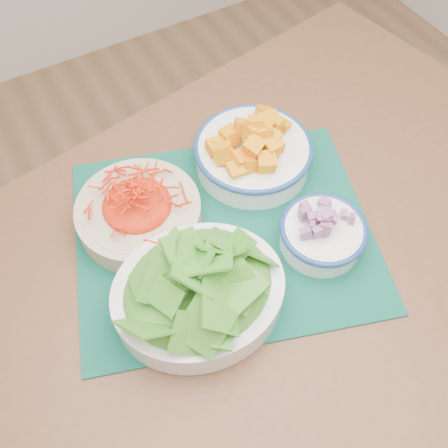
% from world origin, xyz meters
% --- Properties ---
extents(table, '(1.43, 1.09, 0.75)m').
position_xyz_m(table, '(0.06, 0.31, 0.66)').
color(table, brown).
rests_on(table, ground).
extents(placemat, '(0.65, 0.58, 0.00)m').
position_xyz_m(placemat, '(-0.01, 0.37, 0.75)').
color(placemat, '#05352A').
rests_on(placemat, table).
extents(carrot_bowl, '(0.26, 0.26, 0.09)m').
position_xyz_m(carrot_bowl, '(-0.13, 0.47, 0.80)').
color(carrot_bowl, beige).
rests_on(carrot_bowl, placemat).
extents(squash_bowl, '(0.28, 0.28, 0.12)m').
position_xyz_m(squash_bowl, '(0.12, 0.48, 0.81)').
color(squash_bowl, white).
rests_on(squash_bowl, placemat).
extents(lettuce_bowl, '(0.31, 0.28, 0.13)m').
position_xyz_m(lettuce_bowl, '(-0.11, 0.27, 0.82)').
color(lettuce_bowl, white).
rests_on(lettuce_bowl, placemat).
extents(onion_bowl, '(0.18, 0.18, 0.08)m').
position_xyz_m(onion_bowl, '(0.13, 0.27, 0.79)').
color(onion_bowl, white).
rests_on(onion_bowl, placemat).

